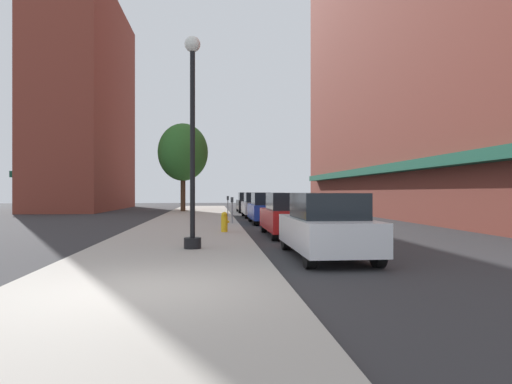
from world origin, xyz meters
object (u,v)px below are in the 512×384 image
(car_blue, at_px, (267,208))
(parking_meter_near, at_px, (232,207))
(car_silver, at_px, (257,205))
(parking_meter_far, at_px, (228,203))
(fire_hydrant, at_px, (224,222))
(tree_near, at_px, (183,152))
(car_black, at_px, (248,203))
(car_white, at_px, (326,226))
(lamppost, at_px, (193,138))
(car_red, at_px, (289,215))

(car_blue, bearing_deg, parking_meter_near, -141.08)
(car_silver, bearing_deg, parking_meter_far, -154.92)
(car_silver, bearing_deg, fire_hydrant, -100.05)
(fire_hydrant, bearing_deg, tree_near, 98.52)
(car_blue, xyz_separation_m, car_black, (0.00, 13.18, 0.00))
(fire_hydrant, bearing_deg, car_white, -69.00)
(lamppost, height_order, tree_near, tree_near)
(lamppost, xyz_separation_m, parking_meter_near, (1.51, 9.87, -2.25))
(parking_meter_far, bearing_deg, parking_meter_near, -90.00)
(lamppost, xyz_separation_m, parking_meter_far, (1.51, 16.37, -2.25))
(fire_hydrant, height_order, car_silver, car_silver)
(car_blue, bearing_deg, car_black, 92.28)
(parking_meter_near, relative_size, car_black, 0.30)
(fire_hydrant, relative_size, car_red, 0.18)
(parking_meter_near, bearing_deg, fire_hydrant, -95.99)
(car_black, bearing_deg, car_silver, -89.23)
(parking_meter_near, xyz_separation_m, car_black, (1.95, 14.63, -0.14))
(car_blue, height_order, car_black, same)
(parking_meter_far, bearing_deg, car_blue, -68.90)
(lamppost, xyz_separation_m, car_red, (3.46, 4.36, -2.39))
(lamppost, xyz_separation_m, car_silver, (3.46, 17.23, -2.39))
(car_blue, bearing_deg, car_red, -87.72)
(parking_meter_near, height_order, car_blue, car_blue)
(car_red, height_order, car_black, same)
(fire_hydrant, bearing_deg, parking_meter_far, 87.46)
(fire_hydrant, relative_size, parking_meter_far, 0.60)
(fire_hydrant, height_order, car_black, car_black)
(parking_meter_near, bearing_deg, tree_near, 103.09)
(lamppost, relative_size, car_black, 1.37)
(car_white, bearing_deg, lamppost, 157.58)
(fire_hydrant, distance_m, car_white, 6.85)
(lamppost, xyz_separation_m, fire_hydrant, (1.01, 5.09, -2.68))
(car_black, bearing_deg, car_red, -89.23)
(tree_near, bearing_deg, parking_meter_near, -76.91)
(car_blue, bearing_deg, car_silver, 92.28)
(lamppost, relative_size, car_silver, 1.37)
(lamppost, relative_size, tree_near, 0.82)
(lamppost, bearing_deg, car_blue, 72.99)
(lamppost, distance_m, tree_near, 24.67)
(tree_near, bearing_deg, parking_meter_far, -67.32)
(fire_hydrant, distance_m, parking_meter_near, 4.82)
(car_blue, bearing_deg, parking_meter_far, 113.38)
(tree_near, xyz_separation_m, car_white, (5.36, -25.83, -4.14))
(tree_near, bearing_deg, car_red, -75.12)
(fire_hydrant, xyz_separation_m, car_red, (2.45, -0.74, 0.29))
(car_white, height_order, car_red, same)
(fire_hydrant, xyz_separation_m, parking_meter_near, (0.50, 4.78, 0.43))
(fire_hydrant, relative_size, car_white, 0.18)
(tree_near, height_order, car_black, tree_near)
(car_blue, distance_m, car_silver, 5.91)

